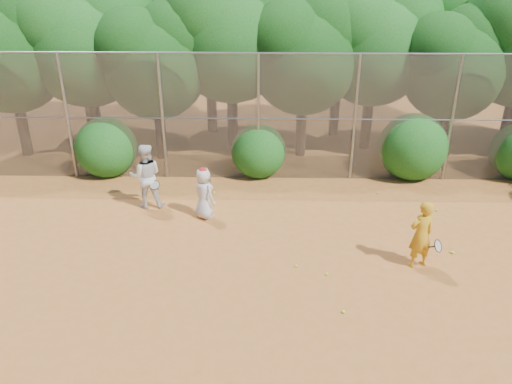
{
  "coord_description": "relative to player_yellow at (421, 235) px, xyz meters",
  "views": [
    {
      "loc": [
        -0.76,
        -9.06,
        6.46
      ],
      "look_at": [
        -1.0,
        2.5,
        1.1
      ],
      "focal_mm": 35.0,
      "sensor_mm": 36.0,
      "label": 1
    }
  ],
  "objects": [
    {
      "name": "tree_4",
      "position": [
        -2.23,
        7.37,
        2.93
      ],
      "size": [
        4.19,
        3.64,
        5.73
      ],
      "color": "black",
      "rests_on": "ground"
    },
    {
      "name": "ball_1",
      "position": [
        1.33,
        2.81,
        -0.79
      ],
      "size": [
        0.07,
        0.07,
        0.07
      ],
      "primitive_type": "sphere",
      "color": "#C9E629",
      "rests_on": "ground"
    },
    {
      "name": "tree_1",
      "position": [
        -9.72,
        7.67,
        3.34
      ],
      "size": [
        4.64,
        4.03,
        6.35
      ],
      "color": "black",
      "rests_on": "ground"
    },
    {
      "name": "ball_2",
      "position": [
        -1.95,
        -1.79,
        -0.79
      ],
      "size": [
        0.07,
        0.07,
        0.07
      ],
      "primitive_type": "sphere",
      "color": "#C9E629",
      "rests_on": "ground"
    },
    {
      "name": "tree_3",
      "position": [
        -4.72,
        7.97,
        3.57
      ],
      "size": [
        4.89,
        4.26,
        6.7
      ],
      "color": "black",
      "rests_on": "ground"
    },
    {
      "name": "tree_9",
      "position": [
        -10.72,
        9.97,
        3.51
      ],
      "size": [
        4.83,
        4.2,
        6.62
      ],
      "color": "black",
      "rests_on": "ground"
    },
    {
      "name": "tree_2",
      "position": [
        -7.23,
        6.96,
        2.76
      ],
      "size": [
        3.99,
        3.47,
        5.47
      ],
      "color": "black",
      "rests_on": "ground"
    },
    {
      "name": "bush_1",
      "position": [
        -3.78,
        5.43,
        0.07
      ],
      "size": [
        1.8,
        1.8,
        1.8
      ],
      "primitive_type": "sphere",
      "color": "#134E14",
      "rests_on": "ground"
    },
    {
      "name": "tree_11",
      "position": [
        -0.72,
        9.77,
        3.34
      ],
      "size": [
        4.64,
        4.03,
        6.35
      ],
      "color": "black",
      "rests_on": "ground"
    },
    {
      "name": "tree_10",
      "position": [
        -5.72,
        10.18,
        3.8
      ],
      "size": [
        5.15,
        4.48,
        7.06
      ],
      "color": "black",
      "rests_on": "ground"
    },
    {
      "name": "fence_back",
      "position": [
        -2.9,
        5.13,
        1.23
      ],
      "size": [
        20.05,
        0.09,
        4.03
      ],
      "color": "gray",
      "rests_on": "ground"
    },
    {
      "name": "tree_0",
      "position": [
        -12.23,
        7.17,
        3.11
      ],
      "size": [
        4.38,
        3.81,
        6.0
      ],
      "color": "black",
      "rests_on": "ground"
    },
    {
      "name": "bush_2",
      "position": [
        1.22,
        5.43,
        0.27
      ],
      "size": [
        2.2,
        2.2,
        2.2
      ],
      "primitive_type": "sphere",
      "color": "#134E14",
      "rests_on": "ground"
    },
    {
      "name": "player_yellow",
      "position": [
        0.0,
        0.0,
        0.0
      ],
      "size": [
        0.86,
        0.66,
        1.66
      ],
      "rotation": [
        0.0,
        0.0,
        3.47
      ],
      "color": "#C69117",
      "rests_on": "ground"
    },
    {
      "name": "ball_5",
      "position": [
        -0.11,
        3.93,
        -0.79
      ],
      "size": [
        0.07,
        0.07,
        0.07
      ],
      "primitive_type": "sphere",
      "color": "#C9E629",
      "rests_on": "ground"
    },
    {
      "name": "ball_0",
      "position": [
        0.99,
        0.56,
        -0.79
      ],
      "size": [
        0.07,
        0.07,
        0.07
      ],
      "primitive_type": "sphere",
      "color": "#C9E629",
      "rests_on": "ground"
    },
    {
      "name": "player_white",
      "position": [
        -6.93,
        2.98,
        0.11
      ],
      "size": [
        1.02,
        0.86,
        1.88
      ],
      "rotation": [
        0.0,
        0.0,
        3.31
      ],
      "color": "silver",
      "rests_on": "ground"
    },
    {
      "name": "ground",
      "position": [
        -2.78,
        -0.87,
        -0.83
      ],
      "size": [
        80.0,
        80.0,
        0.0
      ],
      "primitive_type": "plane",
      "color": "#A25B24",
      "rests_on": "ground"
    },
    {
      "name": "bush_0",
      "position": [
        -8.78,
        5.43,
        0.17
      ],
      "size": [
        2.0,
        2.0,
        2.0
      ],
      "primitive_type": "sphere",
      "color": "#134E14",
      "rests_on": "ground"
    },
    {
      "name": "tree_6",
      "position": [
        2.77,
        7.16,
        2.64
      ],
      "size": [
        3.86,
        3.36,
        5.29
      ],
      "color": "black",
      "rests_on": "ground"
    },
    {
      "name": "ball_4",
      "position": [
        -2.14,
        -0.45,
        -0.79
      ],
      "size": [
        0.07,
        0.07,
        0.07
      ],
      "primitive_type": "sphere",
      "color": "#C9E629",
      "rests_on": "ground"
    },
    {
      "name": "tree_12",
      "position": [
        3.78,
        10.37,
        3.69
      ],
      "size": [
        5.02,
        4.37,
        6.88
      ],
      "color": "black",
      "rests_on": "ground"
    },
    {
      "name": "player_teen",
      "position": [
        -5.21,
        2.33,
        -0.09
      ],
      "size": [
        0.83,
        0.82,
        1.48
      ],
      "rotation": [
        0.0,
        0.0,
        2.38
      ],
      "color": "silver",
      "rests_on": "ground"
    },
    {
      "name": "ball_6",
      "position": [
        -2.81,
        -0.14,
        -0.79
      ],
      "size": [
        0.07,
        0.07,
        0.07
      ],
      "primitive_type": "sphere",
      "color": "#C9E629",
      "rests_on": "ground"
    },
    {
      "name": "tree_5",
      "position": [
        0.27,
        8.17,
        3.22
      ],
      "size": [
        4.51,
        3.92,
        6.17
      ],
      "color": "black",
      "rests_on": "ground"
    },
    {
      "name": "ball_3",
      "position": [
        1.04,
        0.52,
        -0.79
      ],
      "size": [
        0.07,
        0.07,
        0.07
      ],
      "primitive_type": "sphere",
      "color": "#C9E629",
      "rests_on": "ground"
    }
  ]
}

